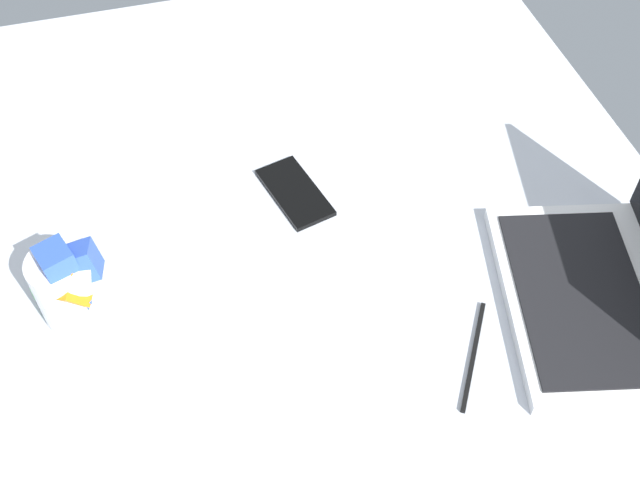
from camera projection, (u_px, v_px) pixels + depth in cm
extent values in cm
cube|color=#B7BCC6|center=(258.00, 431.00, 106.36)|extent=(180.00, 140.00, 18.00)
cube|color=silver|center=(589.00, 299.00, 108.01)|extent=(37.30, 29.78, 2.00)
cube|color=black|center=(581.00, 295.00, 107.04)|extent=(32.06, 23.04, 0.40)
cylinder|color=silver|center=(69.00, 287.00, 103.77)|extent=(9.00, 9.00, 11.00)
cube|color=#268C33|center=(57.00, 298.00, 105.64)|extent=(7.11, 6.36, 4.37)
cube|color=yellow|center=(75.00, 296.00, 103.69)|extent=(5.14, 5.43, 5.09)
cube|color=blue|center=(70.00, 293.00, 101.92)|extent=(5.13, 6.68, 5.52)
cube|color=orange|center=(70.00, 281.00, 100.91)|extent=(8.01, 8.07, 7.69)
cube|color=blue|center=(75.00, 265.00, 100.43)|extent=(5.56, 7.13, 6.48)
cube|color=blue|center=(56.00, 260.00, 98.76)|extent=(6.53, 5.77, 3.96)
cube|color=black|center=(295.00, 192.00, 121.59)|extent=(15.24, 10.02, 0.80)
cube|color=black|center=(473.00, 355.00, 103.16)|extent=(14.79, 9.43, 0.60)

